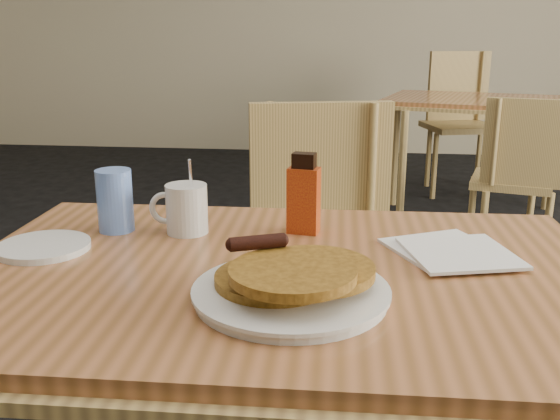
{
  "coord_description": "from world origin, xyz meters",
  "views": [
    {
      "loc": [
        0.18,
        -1.02,
        1.14
      ],
      "look_at": [
        0.06,
        0.03,
        0.83
      ],
      "focal_mm": 40.0,
      "sensor_mm": 36.0,
      "label": 1
    }
  ],
  "objects_px": {
    "main_table": "(282,292)",
    "chair_main_far": "(318,237)",
    "chair_neighbor_far": "(459,109)",
    "neighbor_table": "(486,106)",
    "coffee_mug": "(185,208)",
    "blue_tumbler": "(115,201)",
    "pancake_plate": "(292,284)",
    "chair_neighbor_near": "(517,167)",
    "syrup_bottle": "(304,196)"
  },
  "relations": [
    {
      "from": "main_table",
      "to": "chair_main_far",
      "type": "bearing_deg",
      "value": 88.28
    },
    {
      "from": "chair_neighbor_far",
      "to": "neighbor_table",
      "type": "bearing_deg",
      "value": -102.77
    },
    {
      "from": "coffee_mug",
      "to": "blue_tumbler",
      "type": "distance_m",
      "value": 0.14
    },
    {
      "from": "chair_main_far",
      "to": "chair_neighbor_far",
      "type": "height_order",
      "value": "chair_neighbor_far"
    },
    {
      "from": "coffee_mug",
      "to": "pancake_plate",
      "type": "bearing_deg",
      "value": -29.45
    },
    {
      "from": "main_table",
      "to": "coffee_mug",
      "type": "distance_m",
      "value": 0.29
    },
    {
      "from": "main_table",
      "to": "chair_neighbor_far",
      "type": "height_order",
      "value": "chair_neighbor_far"
    },
    {
      "from": "chair_main_far",
      "to": "chair_neighbor_near",
      "type": "relative_size",
      "value": 1.12
    },
    {
      "from": "main_table",
      "to": "syrup_bottle",
      "type": "xyz_separation_m",
      "value": [
        0.02,
        0.2,
        0.12
      ]
    },
    {
      "from": "main_table",
      "to": "blue_tumbler",
      "type": "xyz_separation_m",
      "value": [
        -0.35,
        0.17,
        0.11
      ]
    },
    {
      "from": "main_table",
      "to": "neighbor_table",
      "type": "bearing_deg",
      "value": 72.49
    },
    {
      "from": "pancake_plate",
      "to": "blue_tumbler",
      "type": "bearing_deg",
      "value": 142.55
    },
    {
      "from": "neighbor_table",
      "to": "chair_main_far",
      "type": "height_order",
      "value": "chair_main_far"
    },
    {
      "from": "main_table",
      "to": "blue_tumbler",
      "type": "bearing_deg",
      "value": 154.5
    },
    {
      "from": "neighbor_table",
      "to": "pancake_plate",
      "type": "bearing_deg",
      "value": -106.33
    },
    {
      "from": "chair_neighbor_near",
      "to": "neighbor_table",
      "type": "bearing_deg",
      "value": 107.28
    },
    {
      "from": "chair_neighbor_near",
      "to": "chair_neighbor_far",
      "type": "bearing_deg",
      "value": 107.41
    },
    {
      "from": "main_table",
      "to": "chair_neighbor_near",
      "type": "bearing_deg",
      "value": 66.45
    },
    {
      "from": "pancake_plate",
      "to": "syrup_bottle",
      "type": "relative_size",
      "value": 1.85
    },
    {
      "from": "chair_main_far",
      "to": "syrup_bottle",
      "type": "bearing_deg",
      "value": -103.07
    },
    {
      "from": "chair_neighbor_far",
      "to": "chair_neighbor_near",
      "type": "bearing_deg",
      "value": -102.9
    },
    {
      "from": "main_table",
      "to": "chair_main_far",
      "type": "relative_size",
      "value": 1.24
    },
    {
      "from": "chair_neighbor_far",
      "to": "pancake_plate",
      "type": "distance_m",
      "value": 3.85
    },
    {
      "from": "chair_neighbor_far",
      "to": "blue_tumbler",
      "type": "relative_size",
      "value": 7.99
    },
    {
      "from": "chair_main_far",
      "to": "syrup_bottle",
      "type": "height_order",
      "value": "chair_main_far"
    },
    {
      "from": "chair_neighbor_near",
      "to": "syrup_bottle",
      "type": "relative_size",
      "value": 5.19
    },
    {
      "from": "chair_neighbor_far",
      "to": "blue_tumbler",
      "type": "bearing_deg",
      "value": -124.38
    },
    {
      "from": "neighbor_table",
      "to": "chair_neighbor_far",
      "type": "distance_m",
      "value": 0.78
    },
    {
      "from": "main_table",
      "to": "syrup_bottle",
      "type": "height_order",
      "value": "syrup_bottle"
    },
    {
      "from": "chair_neighbor_far",
      "to": "syrup_bottle",
      "type": "height_order",
      "value": "chair_neighbor_far"
    },
    {
      "from": "chair_neighbor_near",
      "to": "pancake_plate",
      "type": "xyz_separation_m",
      "value": [
        -0.89,
        -2.24,
        0.28
      ]
    },
    {
      "from": "chair_neighbor_near",
      "to": "chair_main_far",
      "type": "bearing_deg",
      "value": -107.72
    },
    {
      "from": "pancake_plate",
      "to": "coffee_mug",
      "type": "bearing_deg",
      "value": 129.08
    },
    {
      "from": "coffee_mug",
      "to": "syrup_bottle",
      "type": "distance_m",
      "value": 0.24
    },
    {
      "from": "chair_main_far",
      "to": "chair_neighbor_near",
      "type": "xyz_separation_m",
      "value": [
        0.9,
        1.38,
        -0.06
      ]
    },
    {
      "from": "pancake_plate",
      "to": "chair_neighbor_far",
      "type": "bearing_deg",
      "value": 77.32
    },
    {
      "from": "neighbor_table",
      "to": "blue_tumbler",
      "type": "xyz_separation_m",
      "value": [
        -1.25,
        -2.68,
        0.11
      ]
    },
    {
      "from": "main_table",
      "to": "chair_neighbor_far",
      "type": "bearing_deg",
      "value": 76.48
    },
    {
      "from": "pancake_plate",
      "to": "chair_neighbor_near",
      "type": "bearing_deg",
      "value": 68.24
    },
    {
      "from": "chair_main_far",
      "to": "chair_neighbor_far",
      "type": "xyz_separation_m",
      "value": [
        0.85,
        2.88,
        0.03
      ]
    },
    {
      "from": "main_table",
      "to": "chair_neighbor_near",
      "type": "distance_m",
      "value": 2.32
    },
    {
      "from": "chair_neighbor_near",
      "to": "coffee_mug",
      "type": "distance_m",
      "value": 2.27
    },
    {
      "from": "main_table",
      "to": "coffee_mug",
      "type": "bearing_deg",
      "value": 140.99
    },
    {
      "from": "neighbor_table",
      "to": "coffee_mug",
      "type": "bearing_deg",
      "value": -112.54
    },
    {
      "from": "chair_neighbor_near",
      "to": "pancake_plate",
      "type": "height_order",
      "value": "same"
    },
    {
      "from": "chair_neighbor_near",
      "to": "coffee_mug",
      "type": "bearing_deg",
      "value": -104.79
    },
    {
      "from": "main_table",
      "to": "chair_neighbor_near",
      "type": "xyz_separation_m",
      "value": [
        0.92,
        2.12,
        -0.21
      ]
    },
    {
      "from": "chair_neighbor_far",
      "to": "pancake_plate",
      "type": "bearing_deg",
      "value": -117.52
    },
    {
      "from": "chair_neighbor_far",
      "to": "coffee_mug",
      "type": "height_order",
      "value": "chair_neighbor_far"
    },
    {
      "from": "syrup_bottle",
      "to": "pancake_plate",
      "type": "bearing_deg",
      "value": -78.81
    }
  ]
}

